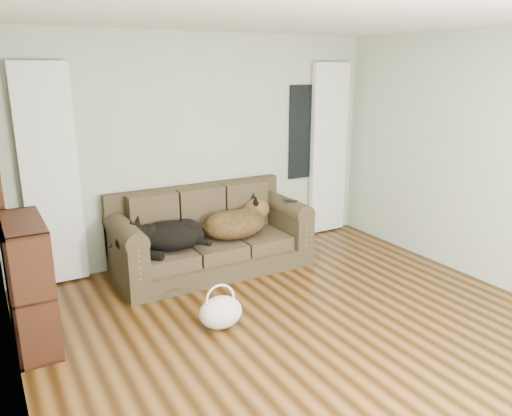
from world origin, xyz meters
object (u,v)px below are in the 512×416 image
tote_bag (221,310)px  dog_black_lab (166,238)px  sofa (211,231)px  dog_shepherd (237,224)px  bookshelf (29,287)px

tote_bag → dog_black_lab: bearing=92.7°
sofa → dog_black_lab: size_ratio=2.92×
dog_shepherd → bookshelf: bookshelf is taller
dog_black_lab → dog_shepherd: dog_shepherd is taller
dog_black_lab → dog_shepherd: (0.86, 0.02, 0.01)m
dog_shepherd → tote_bag: (-0.80, -1.22, -0.33)m
sofa → tote_bag: bearing=-111.5°
tote_bag → bookshelf: 1.59m
sofa → dog_shepherd: sofa is taller
tote_bag → bookshelf: bearing=159.6°
dog_black_lab → tote_bag: 1.24m
dog_shepherd → tote_bag: dog_shepherd is taller
dog_shepherd → tote_bag: size_ratio=1.99×
dog_black_lab → dog_shepherd: bearing=21.4°
dog_black_lab → tote_bag: dog_black_lab is taller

